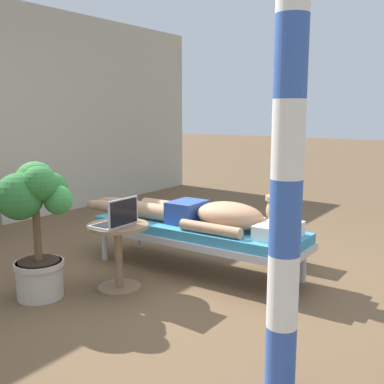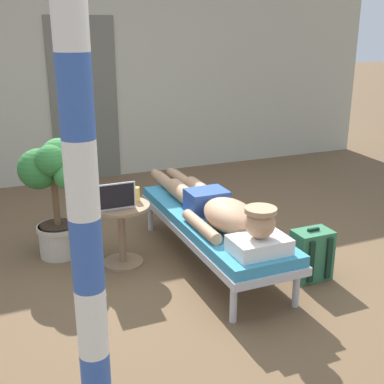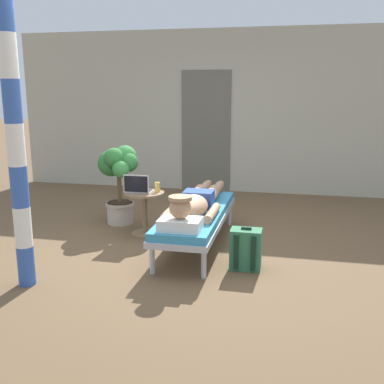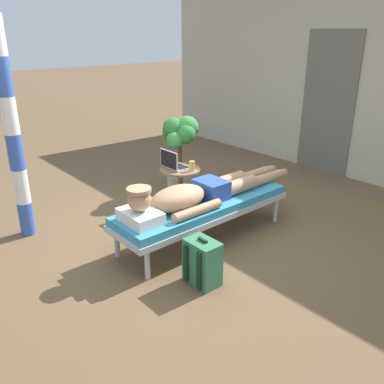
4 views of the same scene
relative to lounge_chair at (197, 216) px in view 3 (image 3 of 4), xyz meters
name	(u,v)px [view 3 (image 3 of 4)]	position (x,y,z in m)	size (l,w,h in m)	color
ground_plane	(177,250)	(-0.18, -0.19, -0.35)	(40.00, 40.00, 0.00)	brown
house_wall_back	(233,112)	(0.00, 2.97, 1.00)	(7.60, 0.20, 2.70)	#B2AD99
house_door_panel	(206,132)	(-0.44, 2.86, 0.67)	(0.84, 0.03, 2.04)	#625F54
lounge_chair	(197,216)	(0.00, 0.00, 0.00)	(0.60, 1.96, 0.42)	#B7B7BC
person_reclining	(195,203)	(0.00, -0.09, 0.17)	(0.53, 2.17, 0.33)	white
side_table	(145,206)	(-0.70, 0.27, 0.01)	(0.48, 0.48, 0.52)	#8C6B4C
laptop	(138,188)	(-0.76, 0.22, 0.24)	(0.31, 0.24, 0.23)	silver
drink_glass	(158,187)	(-0.55, 0.32, 0.24)	(0.06, 0.06, 0.12)	gold
backpack	(246,249)	(0.61, -0.55, -0.15)	(0.30, 0.26, 0.42)	#33724C
potted_plant	(119,174)	(-1.17, 0.66, 0.31)	(0.55, 0.54, 1.02)	#BFB29E
porch_post	(16,145)	(-1.28, -1.35, 0.92)	(0.15, 0.15, 2.53)	#3359B2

